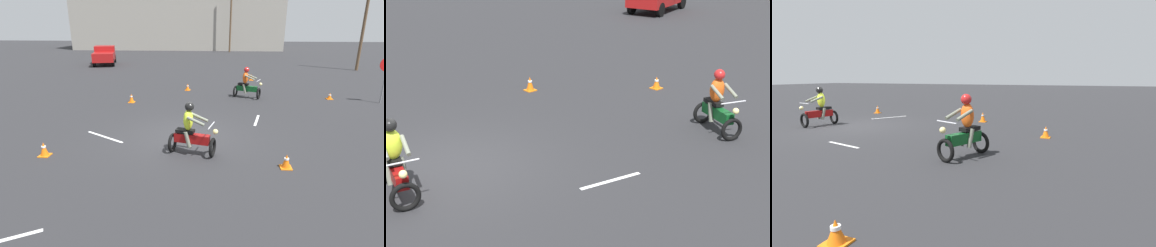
% 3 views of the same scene
% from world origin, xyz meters
% --- Properties ---
extents(ground_plane, '(120.00, 120.00, 0.00)m').
position_xyz_m(ground_plane, '(0.00, 0.00, 0.00)').
color(ground_plane, '#28282B').
extents(motorcycle_rider_foreground, '(1.56, 0.95, 1.66)m').
position_xyz_m(motorcycle_rider_foreground, '(0.39, -1.46, 0.73)').
color(motorcycle_rider_foreground, black).
rests_on(motorcycle_rider_foreground, ground).
extents(motorcycle_rider_background, '(1.54, 1.11, 1.66)m').
position_xyz_m(motorcycle_rider_background, '(2.80, 6.14, 0.73)').
color(motorcycle_rider_background, black).
rests_on(motorcycle_rider_background, ground).
extents(pickup_truck, '(2.94, 4.49, 1.73)m').
position_xyz_m(pickup_truck, '(-9.68, 19.04, 0.93)').
color(pickup_truck, black).
rests_on(pickup_truck, ground).
extents(traffic_cone_near_left, '(0.32, 0.32, 0.41)m').
position_xyz_m(traffic_cone_near_left, '(3.12, -2.22, 0.20)').
color(traffic_cone_near_left, orange).
rests_on(traffic_cone_near_left, ground).
extents(traffic_cone_near_right, '(0.32, 0.32, 0.40)m').
position_xyz_m(traffic_cone_near_right, '(-0.54, 7.81, 0.19)').
color(traffic_cone_near_right, orange).
rests_on(traffic_cone_near_right, ground).
extents(traffic_cone_mid_center, '(0.32, 0.32, 0.46)m').
position_xyz_m(traffic_cone_mid_center, '(-3.15, 4.68, 0.22)').
color(traffic_cone_mid_center, orange).
rests_on(traffic_cone_mid_center, ground).
extents(traffic_cone_mid_left, '(0.32, 0.32, 0.34)m').
position_xyz_m(traffic_cone_mid_left, '(7.23, 6.14, 0.16)').
color(traffic_cone_mid_left, orange).
rests_on(traffic_cone_mid_left, ground).
extents(traffic_cone_far_right, '(0.32, 0.32, 0.41)m').
position_xyz_m(traffic_cone_far_right, '(3.67, 11.49, 0.20)').
color(traffic_cone_far_right, orange).
rests_on(traffic_cone_far_right, ground).
extents(traffic_cone_far_center, '(0.32, 0.32, 0.44)m').
position_xyz_m(traffic_cone_far_center, '(-4.07, -1.95, 0.21)').
color(traffic_cone_far_center, orange).
rests_on(traffic_cone_far_center, ground).
extents(lane_stripe_n, '(0.44, 1.48, 0.01)m').
position_xyz_m(lane_stripe_n, '(2.87, 2.12, 0.00)').
color(lane_stripe_n, silver).
rests_on(lane_stripe_n, ground).
extents(lane_stripe_nw, '(1.64, 1.06, 0.01)m').
position_xyz_m(lane_stripe_nw, '(-2.80, -0.24, 0.00)').
color(lane_stripe_nw, silver).
rests_on(lane_stripe_nw, ground).
extents(lane_stripe_sw, '(1.30, 0.82, 0.01)m').
position_xyz_m(lane_stripe_sw, '(-2.86, -5.66, 0.00)').
color(lane_stripe_sw, silver).
rests_on(lane_stripe_sw, ground).
extents(utility_pole_near, '(0.24, 0.24, 8.14)m').
position_xyz_m(utility_pole_near, '(13.27, 16.97, 4.07)').
color(utility_pole_near, brown).
rests_on(utility_pole_near, ground).
extents(utility_pole_far, '(0.24, 0.24, 10.10)m').
position_xyz_m(utility_pole_far, '(3.08, 33.41, 5.05)').
color(utility_pole_far, brown).
rests_on(utility_pole_far, ground).
extents(building_backdrop, '(31.27, 8.90, 9.21)m').
position_xyz_m(building_backdrop, '(-4.80, 39.42, 4.61)').
color(building_backdrop, gray).
rests_on(building_backdrop, ground).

